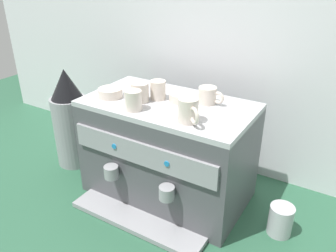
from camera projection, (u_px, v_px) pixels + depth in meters
ground_plane at (168, 191)px, 1.50m from camera, size 4.00×4.00×0.00m
tiled_backsplash_wall at (208, 63)px, 1.56m from camera, size 2.80×0.03×0.98m
espresso_machine at (167, 151)px, 1.41m from camera, size 0.66×0.48×0.42m
ceramic_cup_0 at (157, 90)px, 1.34m from camera, size 0.09×0.07×0.07m
ceramic_cup_1 at (208, 96)px, 1.29m from camera, size 0.10×0.07×0.06m
ceramic_cup_2 at (140, 92)px, 1.32m from camera, size 0.10×0.07×0.07m
ceramic_cup_3 at (133, 100)px, 1.24m from camera, size 0.10×0.07×0.07m
ceramic_cup_4 at (189, 111)px, 1.14m from camera, size 0.10×0.09×0.08m
ceramic_bowl_0 at (111, 93)px, 1.36m from camera, size 0.10×0.10×0.04m
ceramic_bowl_1 at (182, 97)px, 1.32m from camera, size 0.10×0.10×0.03m
coffee_grinder at (70, 120)px, 1.62m from camera, size 0.17×0.17×0.48m
milk_pitcher at (280, 220)px, 1.25m from camera, size 0.09×0.09×0.12m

